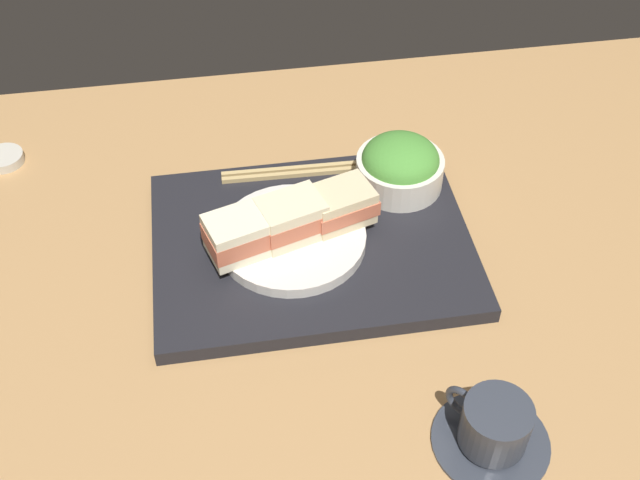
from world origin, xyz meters
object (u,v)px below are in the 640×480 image
(sandwich_far, at_px, (240,235))
(chopsticks_pair, at_px, (297,171))
(small_sauce_dish, at_px, (4,158))
(sandwich_near, at_px, (341,205))
(coffee_cup, at_px, (493,428))
(sandwich_middle, at_px, (291,218))
(sandwich_plate, at_px, (292,238))
(salad_bowl, at_px, (400,166))

(sandwich_far, bearing_deg, chopsticks_pair, -120.90)
(chopsticks_pair, bearing_deg, small_sauce_dish, -15.76)
(small_sauce_dish, bearing_deg, sandwich_near, 153.08)
(sandwich_near, height_order, coffee_cup, sandwich_near)
(sandwich_near, distance_m, sandwich_middle, 0.07)
(sandwich_plate, bearing_deg, sandwich_near, -164.51)
(sandwich_middle, xyz_separation_m, salad_bowl, (-0.16, -0.09, -0.01))
(chopsticks_pair, bearing_deg, sandwich_far, 59.10)
(sandwich_plate, xyz_separation_m, sandwich_far, (0.07, 0.02, 0.03))
(salad_bowl, height_order, coffee_cup, salad_bowl)
(sandwich_far, xyz_separation_m, chopsticks_pair, (-0.09, -0.15, -0.04))
(salad_bowl, xyz_separation_m, chopsticks_pair, (0.14, -0.04, -0.03))
(sandwich_middle, distance_m, salad_bowl, 0.19)
(salad_bowl, bearing_deg, coffee_cup, 91.28)
(sandwich_middle, relative_size, small_sauce_dish, 1.66)
(chopsticks_pair, xyz_separation_m, coffee_cup, (-0.15, 0.45, 0.00))
(sandwich_plate, height_order, sandwich_near, sandwich_near)
(sandwich_middle, height_order, salad_bowl, salad_bowl)
(sandwich_middle, distance_m, coffee_cup, 0.36)
(sandwich_plate, distance_m, sandwich_middle, 0.04)
(sandwich_near, relative_size, chopsticks_pair, 0.46)
(sandwich_plate, relative_size, chopsticks_pair, 0.90)
(sandwich_near, distance_m, salad_bowl, 0.12)
(coffee_cup, bearing_deg, small_sauce_dish, -44.75)
(salad_bowl, relative_size, coffee_cup, 0.95)
(sandwich_middle, distance_m, small_sauce_dish, 0.48)
(small_sauce_dish, bearing_deg, sandwich_far, 140.44)
(sandwich_middle, bearing_deg, sandwich_plate, 90.00)
(sandwich_plate, bearing_deg, coffee_cup, 119.01)
(sandwich_far, distance_m, salad_bowl, 0.26)
(small_sauce_dish, bearing_deg, chopsticks_pair, 164.24)
(chopsticks_pair, relative_size, small_sauce_dish, 3.71)
(sandwich_middle, bearing_deg, sandwich_near, -164.51)
(coffee_cup, relative_size, small_sauce_dish, 2.21)
(sandwich_far, bearing_deg, salad_bowl, -154.54)
(sandwich_near, height_order, salad_bowl, salad_bowl)
(chopsticks_pair, relative_size, coffee_cup, 1.67)
(sandwich_middle, bearing_deg, salad_bowl, -150.84)
(coffee_cup, xyz_separation_m, small_sauce_dish, (0.57, -0.57, -0.02))
(sandwich_far, bearing_deg, sandwich_middle, -164.51)
(sandwich_middle, xyz_separation_m, small_sauce_dish, (0.40, -0.25, -0.06))
(sandwich_plate, relative_size, sandwich_middle, 2.01)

